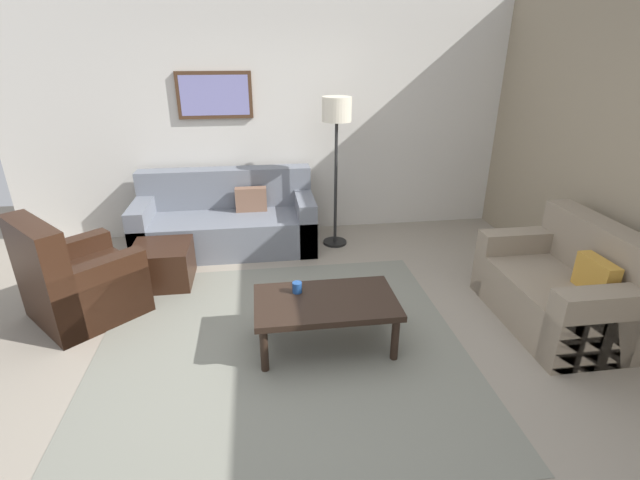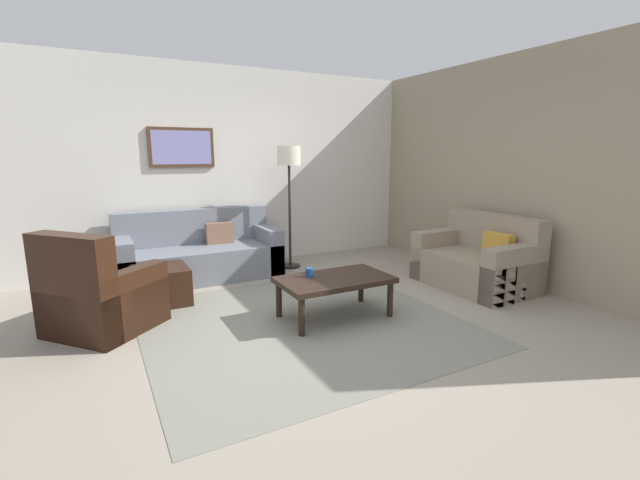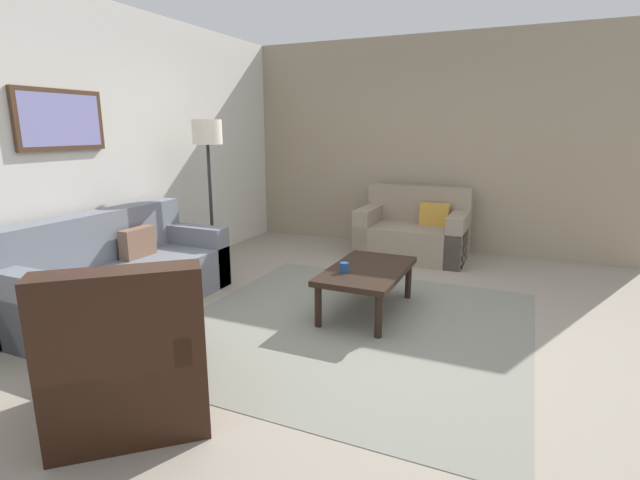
{
  "view_description": "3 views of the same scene",
  "coord_description": "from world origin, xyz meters",
  "views": [
    {
      "loc": [
        -0.1,
        -2.99,
        2.21
      ],
      "look_at": [
        0.34,
        0.18,
        0.84
      ],
      "focal_mm": 25.44,
      "sensor_mm": 36.0,
      "label": 1
    },
    {
      "loc": [
        -1.7,
        -3.52,
        1.61
      ],
      "look_at": [
        0.34,
        0.26,
        0.74
      ],
      "focal_mm": 24.09,
      "sensor_mm": 36.0,
      "label": 2
    },
    {
      "loc": [
        -3.48,
        -1.24,
        1.62
      ],
      "look_at": [
        0.36,
        0.46,
        0.62
      ],
      "focal_mm": 26.44,
      "sensor_mm": 36.0,
      "label": 3
    }
  ],
  "objects": [
    {
      "name": "armchair_leather",
      "position": [
        -1.72,
        0.7,
        0.31
      ],
      "size": [
        1.13,
        1.13,
        0.95
      ],
      "color": "black",
      "rests_on": "ground_plane"
    },
    {
      "name": "ottoman",
      "position": [
        -1.1,
        1.24,
        0.2
      ],
      "size": [
        0.56,
        0.56,
        0.4
      ],
      "primitive_type": "cube",
      "color": "black",
      "rests_on": "ground_plane"
    },
    {
      "name": "area_rug",
      "position": [
        0.0,
        0.0,
        0.0
      ],
      "size": [
        2.88,
        2.8,
        0.01
      ],
      "primitive_type": "cube",
      "color": "gray",
      "rests_on": "ground_plane"
    },
    {
      "name": "couch_loveseat",
      "position": [
        2.45,
        0.05,
        0.3
      ],
      "size": [
        0.88,
        1.33,
        0.88
      ],
      "color": "gray",
      "rests_on": "ground_plane"
    },
    {
      "name": "rear_partition",
      "position": [
        0.0,
        2.6,
        1.4
      ],
      "size": [
        6.0,
        0.12,
        2.8
      ],
      "primitive_type": "cube",
      "color": "silver",
      "rests_on": "ground_plane"
    },
    {
      "name": "ground_plane",
      "position": [
        0.0,
        0.0,
        0.0
      ],
      "size": [
        8.0,
        8.0,
        0.0
      ],
      "primitive_type": "plane",
      "color": "gray"
    },
    {
      "name": "cup",
      "position": [
        0.15,
        0.14,
        0.45
      ],
      "size": [
        0.08,
        0.08,
        0.09
      ],
      "primitive_type": "cylinder",
      "color": "#1E478C",
      "rests_on": "coffee_table"
    },
    {
      "name": "lamp_standing",
      "position": [
        0.77,
        1.97,
        1.41
      ],
      "size": [
        0.32,
        0.32,
        1.71
      ],
      "color": "black",
      "rests_on": "ground_plane"
    },
    {
      "name": "coffee_table",
      "position": [
        0.36,
        -0.0,
        0.36
      ],
      "size": [
        1.1,
        0.64,
        0.41
      ],
      "color": "black",
      "rests_on": "ground_plane"
    },
    {
      "name": "framed_artwork",
      "position": [
        -0.55,
        2.51,
        1.69
      ],
      "size": [
        0.85,
        0.04,
        0.52
      ],
      "color": "#472D1C"
    },
    {
      "name": "couch_main",
      "position": [
        -0.5,
        2.11,
        0.3
      ],
      "size": [
        2.02,
        0.89,
        0.88
      ],
      "color": "slate",
      "rests_on": "ground_plane"
    },
    {
      "name": "stone_feature_panel",
      "position": [
        3.0,
        0.0,
        1.4
      ],
      "size": [
        0.12,
        5.2,
        2.8
      ],
      "primitive_type": "cube",
      "color": "gray",
      "rests_on": "ground_plane"
    }
  ]
}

